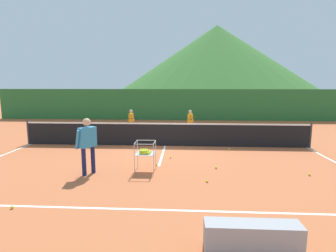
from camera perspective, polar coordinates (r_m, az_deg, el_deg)
The scene contains 21 objects.
ground_plane at distance 11.47m, azimuth -0.62°, elevation -4.20°, with size 120.00×120.00×0.00m, color #BC6038.
line_baseline_near at distance 5.92m, azimuth -4.76°, elevation -17.11°, with size 11.71×0.08×0.01m, color white.
line_baseline_far at distance 16.61m, azimuth 0.64°, elevation -0.10°, with size 11.71×0.08×0.01m, color white.
line_sideline_west at distance 13.23m, azimuth -26.86°, elevation -3.39°, with size 0.08×11.12×0.01m, color white.
line_sideline_east at distance 12.52m, azimuth 27.26°, elevation -4.07°, with size 0.08×11.12×0.01m, color white.
line_service_center at distance 11.47m, azimuth -0.62°, elevation -4.18°, with size 0.08×5.77×0.01m, color white.
tennis_net at distance 11.37m, azimuth -0.63°, elevation -1.74°, with size 11.97×0.08×1.05m.
instructor at distance 8.07m, azimuth -16.57°, elevation -3.02°, with size 0.56×0.81×1.64m.
student_0 at distance 14.38m, azimuth -7.72°, elevation 1.45°, with size 0.41×0.63×1.25m.
student_1 at distance 13.99m, azimuth 4.74°, elevation 1.31°, with size 0.41×0.69×1.26m.
ball_cart at distance 8.10m, azimuth -4.89°, elevation -5.44°, with size 0.58×0.58×0.90m.
tennis_ball_0 at distance 11.06m, azimuth 12.80°, elevation -4.73°, with size 0.07×0.07×0.07m, color yellow.
tennis_ball_1 at distance 8.75m, azimuth -2.42°, elevation -8.16°, with size 0.07×0.07×0.07m, color yellow.
tennis_ball_2 at distance 8.82m, azimuth 27.62°, elevation -9.04°, with size 0.07×0.07×0.07m, color yellow.
tennis_ball_3 at distance 9.60m, azimuth 0.53°, elevation -6.59°, with size 0.07×0.07×0.07m, color yellow.
tennis_ball_4 at distance 7.42m, azimuth 8.23°, elevation -11.41°, with size 0.07×0.07×0.07m, color yellow.
tennis_ball_5 at distance 8.59m, azimuth 10.08°, elevation -8.61°, with size 0.07×0.07×0.07m, color yellow.
tennis_ball_6 at distance 6.77m, azimuth -29.96°, elevation -14.59°, with size 0.07×0.07×0.07m, color yellow.
windscreen_fence at distance 19.51m, azimuth 1.07°, elevation 4.52°, with size 25.75×0.08×2.22m, color #286B33.
courtside_bench at distance 4.76m, azimuth 17.32°, elevation -21.38°, with size 1.50×0.36×0.46m, color #99999E.
hill_0 at distance 73.78m, azimuth 10.16°, elevation 13.54°, with size 52.41×52.41×17.50m, color #38702D.
Camera 1 is at (0.78, -11.15, 2.60)m, focal length 28.96 mm.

